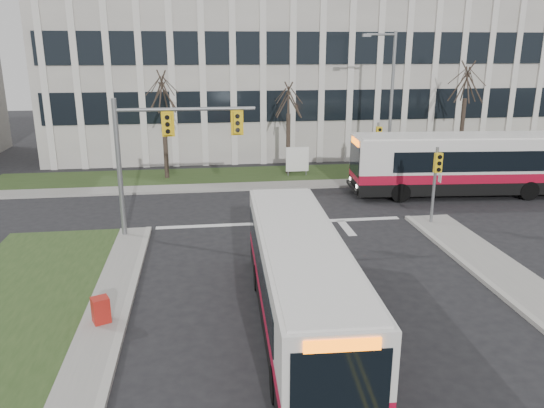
{
  "coord_description": "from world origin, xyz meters",
  "views": [
    {
      "loc": [
        -3.67,
        -16.13,
        8.28
      ],
      "look_at": [
        -0.87,
        4.81,
        2.0
      ],
      "focal_mm": 35.0,
      "sensor_mm": 36.0,
      "label": 1
    }
  ],
  "objects_px": {
    "bus_main": "(300,283)",
    "bus_cross": "(466,166)",
    "directory_sign": "(297,160)",
    "streetlight": "(389,98)",
    "newspaper_box_red": "(101,312)"
  },
  "relations": [
    {
      "from": "bus_cross",
      "to": "newspaper_box_red",
      "type": "xyz_separation_m",
      "value": [
        -18.23,
        -12.83,
        -1.25
      ]
    },
    {
      "from": "directory_sign",
      "to": "bus_cross",
      "type": "distance_m",
      "value": 10.45
    },
    {
      "from": "streetlight",
      "to": "bus_cross",
      "type": "distance_m",
      "value": 6.43
    },
    {
      "from": "streetlight",
      "to": "bus_main",
      "type": "distance_m",
      "value": 20.45
    },
    {
      "from": "streetlight",
      "to": "directory_sign",
      "type": "distance_m",
      "value": 6.96
    },
    {
      "from": "streetlight",
      "to": "newspaper_box_red",
      "type": "relative_size",
      "value": 9.68
    },
    {
      "from": "directory_sign",
      "to": "bus_cross",
      "type": "relative_size",
      "value": 0.15
    },
    {
      "from": "directory_sign",
      "to": "bus_cross",
      "type": "xyz_separation_m",
      "value": [
        8.8,
        -5.61,
        0.55
      ]
    },
    {
      "from": "bus_main",
      "to": "bus_cross",
      "type": "height_order",
      "value": "bus_cross"
    },
    {
      "from": "directory_sign",
      "to": "bus_main",
      "type": "relative_size",
      "value": 0.18
    },
    {
      "from": "streetlight",
      "to": "newspaper_box_red",
      "type": "xyz_separation_m",
      "value": [
        -14.97,
        -17.14,
        -4.72
      ]
    },
    {
      "from": "bus_cross",
      "to": "newspaper_box_red",
      "type": "relative_size",
      "value": 13.59
    },
    {
      "from": "directory_sign",
      "to": "streetlight",
      "type": "bearing_deg",
      "value": -13.23
    },
    {
      "from": "streetlight",
      "to": "directory_sign",
      "type": "height_order",
      "value": "streetlight"
    },
    {
      "from": "streetlight",
      "to": "bus_cross",
      "type": "bearing_deg",
      "value": -52.83
    }
  ]
}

